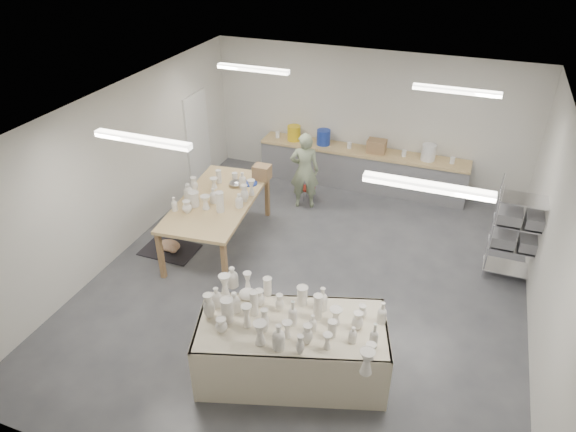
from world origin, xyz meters
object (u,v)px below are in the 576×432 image
at_px(work_table, 220,198).
at_px(potter, 305,171).
at_px(red_stool, 308,189).
at_px(drying_table, 291,346).

distance_m(work_table, potter, 2.09).
distance_m(work_table, red_stool, 2.43).
xyz_separation_m(drying_table, work_table, (-2.31, 2.53, 0.49)).
height_order(drying_table, work_table, work_table).
bearing_deg(drying_table, red_stool, 88.64).
bearing_deg(red_stool, work_table, -115.12).
bearing_deg(drying_table, work_table, 115.13).
bearing_deg(work_table, drying_table, -53.52).
relative_size(work_table, potter, 1.63).
xyz_separation_m(work_table, potter, (0.99, 1.84, -0.14)).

